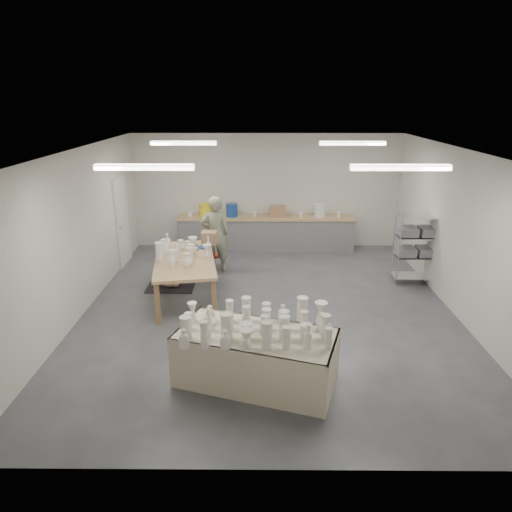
{
  "coord_description": "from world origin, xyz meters",
  "views": [
    {
      "loc": [
        -0.18,
        -7.95,
        3.88
      ],
      "look_at": [
        -0.24,
        0.12,
        1.05
      ],
      "focal_mm": 32.0,
      "sensor_mm": 36.0,
      "label": 1
    }
  ],
  "objects_px": {
    "drying_table": "(256,354)",
    "potter": "(215,235)",
    "work_table": "(186,256)",
    "red_stool": "(217,256)"
  },
  "relations": [
    {
      "from": "drying_table",
      "to": "potter",
      "type": "height_order",
      "value": "potter"
    },
    {
      "from": "work_table",
      "to": "drying_table",
      "type": "bearing_deg",
      "value": -73.54
    },
    {
      "from": "red_stool",
      "to": "potter",
      "type": "bearing_deg",
      "value": -90.0
    },
    {
      "from": "red_stool",
      "to": "drying_table",
      "type": "bearing_deg",
      "value": -78.19
    },
    {
      "from": "potter",
      "to": "red_stool",
      "type": "bearing_deg",
      "value": -101.03
    },
    {
      "from": "work_table",
      "to": "potter",
      "type": "xyz_separation_m",
      "value": [
        0.46,
        1.41,
        0.02
      ]
    },
    {
      "from": "work_table",
      "to": "potter",
      "type": "relative_size",
      "value": 1.36
    },
    {
      "from": "drying_table",
      "to": "potter",
      "type": "bearing_deg",
      "value": 120.15
    },
    {
      "from": "drying_table",
      "to": "potter",
      "type": "distance_m",
      "value": 4.5
    },
    {
      "from": "drying_table",
      "to": "work_table",
      "type": "distance_m",
      "value": 3.32
    }
  ]
}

